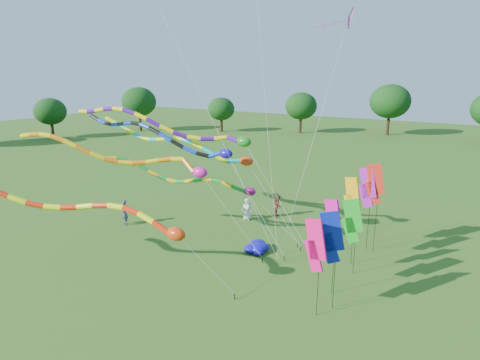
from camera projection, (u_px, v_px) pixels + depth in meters
The scene contains 20 objects.
ground at pixel (199, 284), 20.38m from camera, with size 160.00×160.00×0.00m, color #295015.
tree_ring at pixel (262, 170), 20.94m from camera, with size 117.52×119.42×9.49m.
tube_kite_red at pixel (89, 210), 19.85m from camera, with size 14.36×5.09×6.07m.
tube_kite_orange at pixel (133, 158), 22.76m from camera, with size 13.59×4.92×7.59m.
tube_kite_purple at pixel (176, 128), 24.16m from camera, with size 15.27×3.13×8.93m.
tube_kite_blue at pixel (165, 138), 25.05m from camera, with size 15.32×1.11×8.01m.
tube_kite_cyan at pixel (187, 145), 25.82m from camera, with size 14.68×1.38×7.81m.
tube_kite_green at pixel (197, 180), 24.66m from camera, with size 11.11×4.51×5.82m.
delta_kite_high_c at pixel (349, 18), 22.18m from camera, with size 3.00×5.69×14.16m.
banner_pole_blue_a at pixel (331, 238), 17.44m from camera, with size 1.13×0.45×4.69m.
banner_pole_magenta_a at pixel (315, 246), 17.06m from camera, with size 1.15×0.33×4.52m.
banner_pole_green at pixel (352, 221), 20.73m from camera, with size 1.13×0.43×4.20m.
banner_pole_red at pixel (375, 185), 23.13m from camera, with size 1.15×0.32×5.40m.
banner_pole_magenta_b at pixel (332, 224), 18.83m from camera, with size 1.09×0.56×4.74m.
banner_pole_orange at pixel (352, 199), 21.74m from camera, with size 1.10×0.51×5.02m.
banner_pole_violet at pixel (367, 188), 23.38m from camera, with size 1.16×0.21×5.15m.
blue_nylon_heap at pixel (267, 249), 23.77m from camera, with size 1.58×1.62×0.59m.
person_a at pixel (247, 209), 29.02m from camera, with size 0.79×0.51×1.61m, color silver.
person_b at pixel (124, 213), 28.00m from camera, with size 0.66×0.43×1.81m, color #42485C.
person_c at pixel (278, 206), 29.71m from camera, with size 0.80×0.62×1.65m, color brown.
Camera 1 is at (11.36, -14.51, 10.40)m, focal length 30.00 mm.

